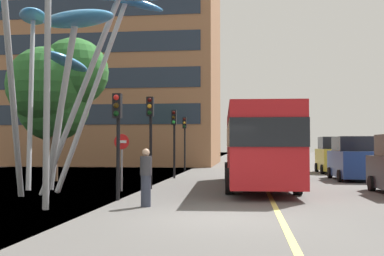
{
  "coord_description": "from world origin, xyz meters",
  "views": [
    {
      "loc": [
        0.65,
        -11.5,
        1.77
      ],
      "look_at": [
        -1.5,
        7.13,
        2.5
      ],
      "focal_mm": 43.33,
      "sensor_mm": 36.0,
      "label": 1
    }
  ],
  "objects": [
    {
      "name": "tree_pavement_near",
      "position": [
        -9.03,
        11.22,
        4.8
      ],
      "size": [
        4.97,
        4.57,
        7.37
      ],
      "color": "brown",
      "rests_on": "ground"
    },
    {
      "name": "leaf_sculpture",
      "position": [
        -6.95,
        4.55,
        6.53
      ],
      "size": [
        10.9,
        10.91,
        8.49
      ],
      "color": "#9EA0A5",
      "rests_on": "ground"
    },
    {
      "name": "street_lamp",
      "position": [
        -4.48,
        0.89,
        4.57
      ],
      "size": [
        1.71,
        0.44,
        7.08
      ],
      "color": "gray",
      "rests_on": "ground"
    },
    {
      "name": "ground",
      "position": [
        -0.72,
        0.0,
        -0.05
      ],
      "size": [
        120.0,
        240.0,
        0.1
      ],
      "color": "#54514F"
    },
    {
      "name": "traffic_light_opposite",
      "position": [
        -3.63,
        21.05,
        2.76
      ],
      "size": [
        0.28,
        0.42,
        3.81
      ],
      "color": "black",
      "rests_on": "ground"
    },
    {
      "name": "red_bus",
      "position": [
        1.15,
        8.56,
        1.91
      ],
      "size": [
        3.09,
        10.97,
        3.49
      ],
      "color": "red",
      "rests_on": "ground"
    },
    {
      "name": "car_parked_far",
      "position": [
        6.16,
        13.41,
        1.06
      ],
      "size": [
        1.98,
        4.38,
        2.26
      ],
      "color": "navy",
      "rests_on": "ground"
    },
    {
      "name": "traffic_light_kerb_far",
      "position": [
        -3.24,
        7.22,
        2.75
      ],
      "size": [
        0.28,
        0.42,
        3.8
      ],
      "color": "black",
      "rests_on": "ground"
    },
    {
      "name": "no_entry_sign",
      "position": [
        -4.18,
        6.24,
        1.5
      ],
      "size": [
        0.6,
        0.12,
        2.24
      ],
      "color": "gray",
      "rests_on": "ground"
    },
    {
      "name": "car_side_street",
      "position": [
        6.35,
        19.75,
        1.1
      ],
      "size": [
        1.93,
        3.82,
        2.37
      ],
      "color": "gold",
      "rests_on": "ground"
    },
    {
      "name": "pedestrian",
      "position": [
        -2.25,
        1.82,
        0.85
      ],
      "size": [
        0.34,
        0.34,
        1.69
      ],
      "color": "#2D3342",
      "rests_on": "ground"
    },
    {
      "name": "traffic_light_kerb_near",
      "position": [
        -3.48,
        3.16,
        2.52
      ],
      "size": [
        0.28,
        0.42,
        3.47
      ],
      "color": "black",
      "rests_on": "ground"
    },
    {
      "name": "backdrop_building",
      "position": [
        -16.15,
        33.53,
        9.17
      ],
      "size": [
        28.0,
        14.64,
        18.34
      ],
      "color": "#8E6042",
      "rests_on": "ground"
    },
    {
      "name": "traffic_light_island_mid",
      "position": [
        -3.24,
        13.6,
        2.7
      ],
      "size": [
        0.28,
        0.42,
        3.74
      ],
      "color": "black",
      "rests_on": "ground"
    }
  ]
}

